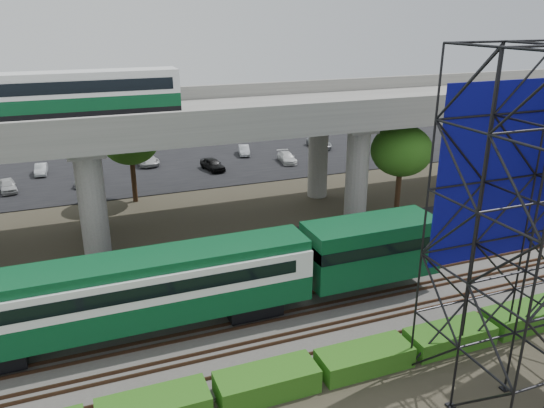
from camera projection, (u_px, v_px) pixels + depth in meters
name	position (u px, v px, depth m)	size (l,w,h in m)	color
ground	(307.00, 325.00, 28.95)	(140.00, 140.00, 0.00)	#474233
ballast_bed	(293.00, 306.00, 30.67)	(90.00, 12.00, 0.20)	slate
service_road	(246.00, 249.00, 38.14)	(90.00, 5.00, 0.08)	black
parking_lot	(179.00, 166.00, 58.73)	(90.00, 18.00, 0.08)	black
harbor_water	(148.00, 128.00, 78.01)	(140.00, 40.00, 0.03)	slate
rail_tracks	(293.00, 303.00, 30.61)	(90.00, 9.52, 0.16)	#472D1E
commuter_train	(171.00, 284.00, 27.37)	(29.30, 3.06, 4.30)	black
overpass	(213.00, 123.00, 39.94)	(80.00, 12.00, 12.40)	#9E9B93
hedge_strip	(365.00, 358.00, 25.34)	(34.60, 1.80, 1.20)	#2B5C15
trees	(162.00, 162.00, 39.63)	(40.94, 16.94, 7.69)	#382314
suv	(160.00, 257.00, 35.05)	(2.50, 5.43, 1.51)	black
parked_cars	(186.00, 161.00, 58.40)	(37.34, 9.77, 1.29)	#BCBCBC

